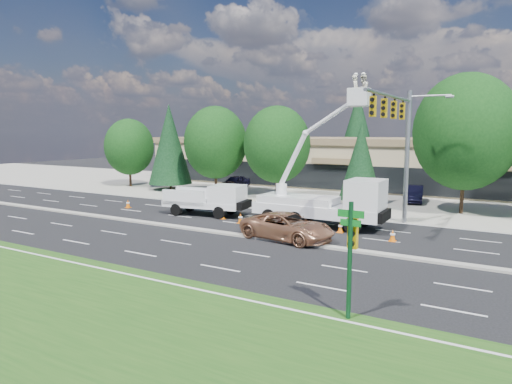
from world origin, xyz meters
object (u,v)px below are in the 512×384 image
Objects in this scene: street_sign_pole at (351,247)px; utility_pickup at (210,203)px; bucket_truck at (330,196)px; minivan at (287,227)px; signal_mast at (401,135)px.

street_sign_pole is 0.63× the size of utility_pickup.
bucket_truck is 1.75× the size of minivan.
street_sign_pole is at bearing -82.73° from signal_mast.
bucket_truck reaches higher than utility_pickup.
bucket_truck is at bearing -1.62° from minivan.
minivan is at bearing -101.00° from bucket_truck.
bucket_truck is (9.30, 0.52, 1.14)m from utility_pickup.
utility_pickup is at bearing -169.80° from signal_mast.
street_sign_pole is 14.83m from bucket_truck.
minivan is (8.48, -4.05, -0.18)m from utility_pickup.
utility_pickup is 0.65× the size of bucket_truck.
bucket_truck is (-4.00, -1.87, -3.95)m from signal_mast.
utility_pickup is (-13.30, -2.39, -5.09)m from signal_mast.
bucket_truck is (-5.97, 13.57, -0.34)m from street_sign_pole.
signal_mast is 9.62m from minivan.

